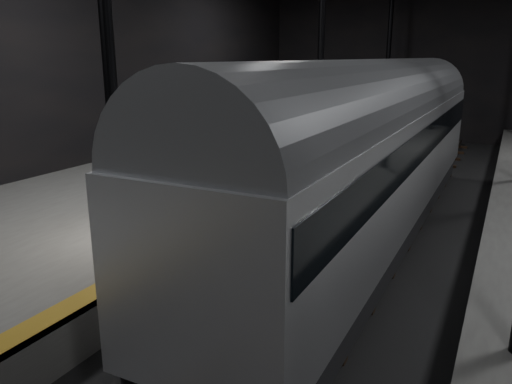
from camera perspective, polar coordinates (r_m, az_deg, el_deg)
The scene contains 6 objects.
ground at distance 13.17m, azimuth 10.37°, elevation -8.56°, with size 44.00×44.00×0.00m, color black.
platform_left at distance 16.56m, azimuth -15.20°, elevation -2.01°, with size 9.00×43.80×1.00m, color #4F4F4D.
tactile_strip at distance 14.00m, azimuth -2.26°, elevation -2.47°, with size 0.50×43.80×0.01m, color olive.
track at distance 13.14m, azimuth 10.38°, elevation -8.29°, with size 2.40×43.00×0.24m.
train at distance 14.53m, azimuth 13.59°, elevation 5.20°, with size 2.85×18.99×5.08m.
woman at distance 14.67m, azimuth -7.70°, elevation 1.64°, with size 0.62×0.40×1.69m, color #A37C64.
Camera 1 is at (3.29, -11.62, 5.26)m, focal length 35.00 mm.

